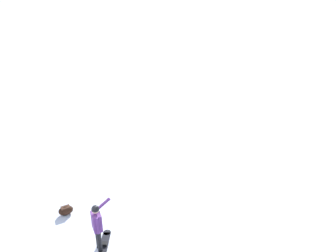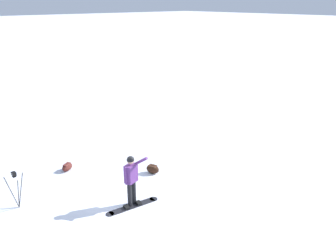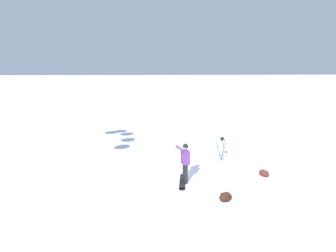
{
  "view_description": "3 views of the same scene",
  "coord_description": "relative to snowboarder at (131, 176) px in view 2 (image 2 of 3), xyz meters",
  "views": [
    {
      "loc": [
        8.2,
        1.79,
        8.28
      ],
      "look_at": [
        -1.07,
        3.07,
        3.8
      ],
      "focal_mm": 37.26,
      "sensor_mm": 36.0,
      "label": 1
    },
    {
      "loc": [
        5.36,
        8.88,
        6.24
      ],
      "look_at": [
        -0.75,
        1.99,
        2.92
      ],
      "focal_mm": 37.46,
      "sensor_mm": 36.0,
      "label": 2
    },
    {
      "loc": [
        -11.94,
        2.27,
        4.89
      ],
      "look_at": [
        -0.62,
        1.53,
        2.55
      ],
      "focal_mm": 31.21,
      "sensor_mm": 36.0,
      "label": 3
    }
  ],
  "objects": [
    {
      "name": "camera_tripod",
      "position": [
        2.8,
        -2.28,
        -0.15
      ],
      "size": [
        0.58,
        0.54,
        1.25
      ],
      "color": "#262628",
      "rests_on": "ground_plane"
    },
    {
      "name": "snowboard",
      "position": [
        0.06,
        0.09,
        -1.03
      ],
      "size": [
        1.81,
        0.48,
        0.1
      ],
      "color": "black",
      "rests_on": "ground_plane"
    },
    {
      "name": "ground_plane",
      "position": [
        0.27,
        -0.79,
        -1.05
      ],
      "size": [
        300.0,
        300.0,
        0.0
      ],
      "primitive_type": "plane",
      "color": "white"
    },
    {
      "name": "gear_bag_large",
      "position": [
        0.46,
        -3.64,
        -0.9
      ],
      "size": [
        0.6,
        0.5,
        0.28
      ],
      "color": "#4C1E19",
      "rests_on": "ground_plane"
    },
    {
      "name": "gear_bag_small",
      "position": [
        -1.88,
        -1.27,
        -0.87
      ],
      "size": [
        0.48,
        0.6,
        0.34
      ],
      "color": "black",
      "rests_on": "ground_plane"
    },
    {
      "name": "snowboarder",
      "position": [
        0.0,
        0.0,
        0.0
      ],
      "size": [
        0.6,
        0.64,
        1.74
      ],
      "color": "black",
      "rests_on": "ground_plane"
    }
  ]
}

